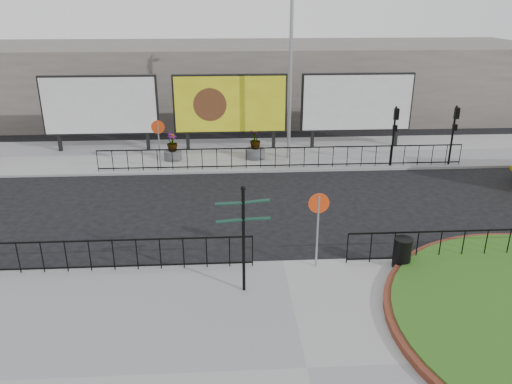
{
  "coord_description": "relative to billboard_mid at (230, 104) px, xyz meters",
  "views": [
    {
      "loc": [
        -1.72,
        -14.09,
        8.06
      ],
      "look_at": [
        -0.77,
        1.63,
        1.88
      ],
      "focal_mm": 35.0,
      "sensor_mm": 36.0,
      "label": 1
    }
  ],
  "objects": [
    {
      "name": "ground",
      "position": [
        1.5,
        -12.97,
        -2.6
      ],
      "size": [
        90.0,
        90.0,
        0.0
      ],
      "primitive_type": "plane",
      "color": "black",
      "rests_on": "ground"
    },
    {
      "name": "pavement_near",
      "position": [
        1.5,
        -17.97,
        -2.54
      ],
      "size": [
        30.0,
        10.0,
        0.12
      ],
      "primitive_type": "cube",
      "color": "gray",
      "rests_on": "ground"
    },
    {
      "name": "pavement_far",
      "position": [
        1.5,
        -0.97,
        -2.54
      ],
      "size": [
        44.0,
        6.0,
        0.12
      ],
      "primitive_type": "cube",
      "color": "gray",
      "rests_on": "ground"
    },
    {
      "name": "railing_near_left",
      "position": [
        -4.5,
        -13.27,
        -1.93
      ],
      "size": [
        10.0,
        0.1,
        1.1
      ],
      "primitive_type": null,
      "color": "black",
      "rests_on": "pavement_near"
    },
    {
      "name": "railing_near_right",
      "position": [
        8.0,
        -13.27,
        -1.93
      ],
      "size": [
        9.0,
        0.1,
        1.1
      ],
      "primitive_type": null,
      "color": "black",
      "rests_on": "pavement_near"
    },
    {
      "name": "railing_far",
      "position": [
        2.5,
        -3.67,
        -1.93
      ],
      "size": [
        18.0,
        0.1,
        1.1
      ],
      "primitive_type": null,
      "color": "black",
      "rests_on": "pavement_far"
    },
    {
      "name": "speed_sign_far",
      "position": [
        -3.5,
        -3.57,
        -0.68
      ],
      "size": [
        0.64,
        0.07,
        2.47
      ],
      "color": "gray",
      "rests_on": "pavement_far"
    },
    {
      "name": "speed_sign_near",
      "position": [
        2.5,
        -13.37,
        -0.68
      ],
      "size": [
        0.64,
        0.07,
        2.47
      ],
      "color": "gray",
      "rests_on": "pavement_near"
    },
    {
      "name": "billboard_left",
      "position": [
        -7.0,
        0.0,
        0.0
      ],
      "size": [
        6.2,
        0.31,
        4.1
      ],
      "color": "black",
      "rests_on": "pavement_far"
    },
    {
      "name": "billboard_mid",
      "position": [
        0.0,
        0.0,
        0.0
      ],
      "size": [
        6.2,
        0.31,
        4.1
      ],
      "color": "black",
      "rests_on": "pavement_far"
    },
    {
      "name": "billboard_right",
      "position": [
        7.0,
        0.0,
        0.0
      ],
      "size": [
        6.2,
        0.31,
        4.1
      ],
      "color": "black",
      "rests_on": "pavement_far"
    },
    {
      "name": "lamp_post",
      "position": [
        3.01,
        -1.97,
        2.23
      ],
      "size": [
        0.74,
        0.18,
        9.23
      ],
      "color": "gray",
      "rests_on": "pavement_far"
    },
    {
      "name": "signal_pole_a",
      "position": [
        8.0,
        -3.63,
        -0.5
      ],
      "size": [
        0.22,
        0.26,
        3.0
      ],
      "color": "black",
      "rests_on": "pavement_far"
    },
    {
      "name": "signal_pole_b",
      "position": [
        11.0,
        -3.63,
        -0.5
      ],
      "size": [
        0.22,
        0.26,
        3.0
      ],
      "color": "black",
      "rests_on": "pavement_far"
    },
    {
      "name": "building_backdrop",
      "position": [
        1.5,
        9.03,
        -0.1
      ],
      "size": [
        40.0,
        10.0,
        5.0
      ],
      "primitive_type": "cube",
      "color": "slate",
      "rests_on": "ground"
    },
    {
      "name": "fingerpost_sign",
      "position": [
        0.18,
        -14.61,
        -0.53
      ],
      "size": [
        1.52,
        0.43,
        3.24
      ],
      "rotation": [
        0.0,
        0.0,
        0.07
      ],
      "color": "black",
      "rests_on": "pavement_near"
    },
    {
      "name": "litter_bin",
      "position": [
        5.17,
        -13.57,
        -1.99
      ],
      "size": [
        0.59,
        0.59,
        0.98
      ],
      "color": "black",
      "rests_on": "pavement_near"
    },
    {
      "name": "planter_a",
      "position": [
        -3.05,
        -1.97,
        -1.94
      ],
      "size": [
        0.91,
        0.91,
        1.44
      ],
      "color": "#4C4C4F",
      "rests_on": "pavement_far"
    },
    {
      "name": "planter_b",
      "position": [
        1.25,
        -1.97,
        -1.94
      ],
      "size": [
        1.02,
        1.02,
        1.53
      ],
      "color": "#4C4C4F",
      "rests_on": "pavement_far"
    }
  ]
}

